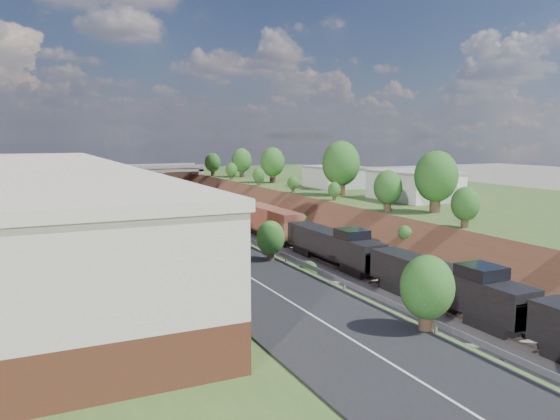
{
  "coord_description": "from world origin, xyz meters",
  "views": [
    {
      "loc": [
        -28.72,
        -11.9,
        14.34
      ],
      "look_at": [
        -2.43,
        43.54,
        6.0
      ],
      "focal_mm": 35.0,
      "sensor_mm": 36.0,
      "label": 1
    }
  ],
  "objects": [
    {
      "name": "overpass",
      "position": [
        0.0,
        122.0,
        4.92
      ],
      "size": [
        24.5,
        8.3,
        7.4
      ],
      "color": "gray",
      "rests_on": "ground"
    },
    {
      "name": "platform_right",
      "position": [
        33.0,
        60.0,
        2.5
      ],
      "size": [
        44.0,
        180.0,
        5.0
      ],
      "primitive_type": "cube",
      "color": "#3A5B25",
      "rests_on": "ground"
    },
    {
      "name": "road",
      "position": [
        -15.5,
        60.0,
        5.05
      ],
      "size": [
        8.0,
        180.0,
        0.1
      ],
      "primitive_type": "cube",
      "color": "black",
      "rests_on": "platform_left"
    },
    {
      "name": "tree_left_crest",
      "position": [
        -11.8,
        20.0,
        7.04
      ],
      "size": [
        2.45,
        2.45,
        3.55
      ],
      "color": "#473323",
      "rests_on": "platform_left"
    },
    {
      "name": "commercial_building",
      "position": [
        -28.0,
        38.0,
        8.51
      ],
      "size": [
        14.3,
        62.3,
        7.0
      ],
      "color": "brown",
      "rests_on": "platform_left"
    },
    {
      "name": "rail_left_track",
      "position": [
        -2.6,
        60.0,
        0.09
      ],
      "size": [
        1.58,
        180.0,
        0.18
      ],
      "primitive_type": "cube",
      "color": "gray",
      "rests_on": "ground"
    },
    {
      "name": "tree_right_large",
      "position": [
        17.0,
        40.0,
        9.38
      ],
      "size": [
        5.25,
        5.25,
        7.61
      ],
      "color": "#473323",
      "rests_on": "platform_right"
    },
    {
      "name": "rail_right_track",
      "position": [
        2.6,
        60.0,
        0.09
      ],
      "size": [
        1.58,
        180.0,
        0.18
      ],
      "primitive_type": "cube",
      "color": "gray",
      "rests_on": "ground"
    },
    {
      "name": "freight_train",
      "position": [
        2.6,
        71.36,
        2.49
      ],
      "size": [
        2.85,
        145.76,
        4.55
      ],
      "color": "black",
      "rests_on": "ground"
    },
    {
      "name": "white_building_far",
      "position": [
        23.0,
        74.0,
        6.8
      ],
      "size": [
        8.0,
        10.0,
        3.6
      ],
      "primitive_type": "cube",
      "color": "silver",
      "rests_on": "platform_right"
    },
    {
      "name": "embankment_left",
      "position": [
        -11.0,
        60.0,
        0.0
      ],
      "size": [
        10.0,
        180.0,
        10.0
      ],
      "primitive_type": "cube",
      "rotation": [
        0.0,
        0.79,
        0.0
      ],
      "color": "brown",
      "rests_on": "ground"
    },
    {
      "name": "guardrail",
      "position": [
        -11.4,
        59.8,
        5.55
      ],
      "size": [
        0.1,
        171.0,
        0.7
      ],
      "color": "#99999E",
      "rests_on": "platform_left"
    },
    {
      "name": "embankment_right",
      "position": [
        11.0,
        60.0,
        0.0
      ],
      "size": [
        10.0,
        180.0,
        10.0
      ],
      "primitive_type": "cube",
      "rotation": [
        0.0,
        0.79,
        0.0
      ],
      "color": "brown",
      "rests_on": "ground"
    },
    {
      "name": "white_building_near",
      "position": [
        23.5,
        52.0,
        7.0
      ],
      "size": [
        9.0,
        12.0,
        4.0
      ],
      "primitive_type": "cube",
      "color": "silver",
      "rests_on": "platform_right"
    }
  ]
}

